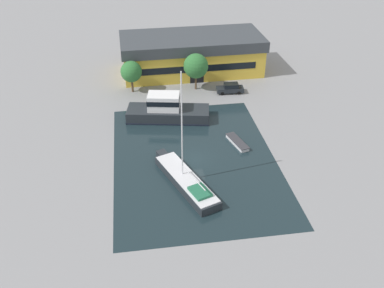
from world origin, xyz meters
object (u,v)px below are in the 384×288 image
object	(u,v)px
parked_car	(230,88)
sailboat_moored	(186,180)
quay_tree_by_water	(131,72)
quay_tree_near_building	(196,66)
small_dinghy	(237,142)
warehouse_building	(192,54)
motor_cruiser	(167,110)

from	to	relation	value
parked_car	sailboat_moored	xyz separation A→B (m)	(-10.73, -23.53, -0.20)
sailboat_moored	quay_tree_by_water	bearing A→B (deg)	80.51
quay_tree_near_building	quay_tree_by_water	xyz separation A→B (m)	(-10.66, 0.52, -0.56)
sailboat_moored	small_dinghy	world-z (taller)	sailboat_moored
parked_car	small_dinghy	bearing A→B (deg)	174.05
warehouse_building	small_dinghy	distance (m)	26.28
motor_cruiser	small_dinghy	size ratio (longest dim) A/B	2.67
quay_tree_near_building	sailboat_moored	distance (m)	26.64
motor_cruiser	small_dinghy	world-z (taller)	motor_cruiser
warehouse_building	quay_tree_near_building	distance (m)	7.93
warehouse_building	motor_cruiser	size ratio (longest dim) A/B	2.01
quay_tree_near_building	quay_tree_by_water	distance (m)	10.69
quay_tree_by_water	small_dinghy	bearing A→B (deg)	-53.98
quay_tree_near_building	motor_cruiser	xyz separation A→B (m)	(-5.87, -9.68, -2.69)
warehouse_building	small_dinghy	bearing A→B (deg)	-85.94
quay_tree_near_building	small_dinghy	world-z (taller)	quay_tree_near_building
warehouse_building	quay_tree_near_building	xyz separation A→B (m)	(-0.46, -7.88, 0.80)
warehouse_building	motor_cruiser	bearing A→B (deg)	-111.10
parked_car	motor_cruiser	world-z (taller)	motor_cruiser
parked_car	quay_tree_by_water	bearing A→B (deg)	83.24
sailboat_moored	small_dinghy	distance (m)	11.27
warehouse_building	quay_tree_by_water	xyz separation A→B (m)	(-11.12, -7.36, 0.24)
warehouse_building	motor_cruiser	world-z (taller)	warehouse_building
quay_tree_by_water	small_dinghy	size ratio (longest dim) A/B	1.12
parked_car	motor_cruiser	bearing A→B (deg)	126.24
small_dinghy	parked_car	bearing A→B (deg)	65.61
quay_tree_near_building	parked_car	size ratio (longest dim) A/B	1.36
quay_tree_by_water	motor_cruiser	world-z (taller)	quay_tree_by_water
warehouse_building	quay_tree_by_water	world-z (taller)	warehouse_building
small_dinghy	quay_tree_near_building	bearing A→B (deg)	83.94
quay_tree_near_building	sailboat_moored	bearing A→B (deg)	-101.51
quay_tree_near_building	sailboat_moored	world-z (taller)	sailboat_moored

